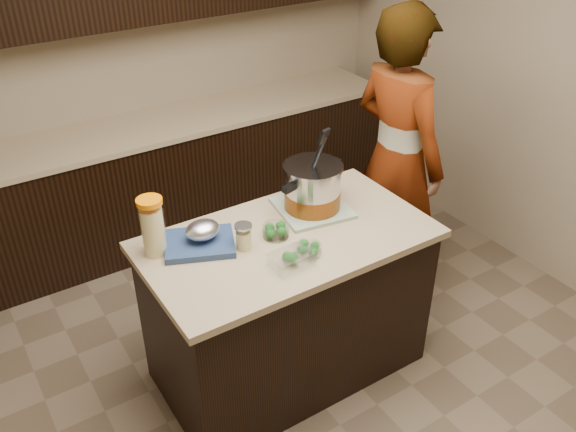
% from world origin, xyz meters
% --- Properties ---
extents(ground_plane, '(4.00, 4.00, 0.00)m').
position_xyz_m(ground_plane, '(0.00, 0.00, 0.00)').
color(ground_plane, brown).
rests_on(ground_plane, ground).
extents(room_shell, '(4.04, 4.04, 2.72)m').
position_xyz_m(room_shell, '(0.00, 0.00, 1.71)').
color(room_shell, tan).
rests_on(room_shell, ground).
extents(back_cabinets, '(3.60, 0.63, 2.33)m').
position_xyz_m(back_cabinets, '(0.00, 1.74, 0.94)').
color(back_cabinets, black).
rests_on(back_cabinets, ground).
extents(island, '(1.46, 0.81, 0.90)m').
position_xyz_m(island, '(0.00, 0.00, 0.45)').
color(island, black).
rests_on(island, ground).
extents(dish_towel, '(0.41, 0.41, 0.02)m').
position_xyz_m(dish_towel, '(0.25, 0.15, 0.91)').
color(dish_towel, '#567851').
rests_on(dish_towel, island).
extents(stock_pot, '(0.44, 0.39, 0.45)m').
position_xyz_m(stock_pot, '(0.25, 0.15, 1.02)').
color(stock_pot, '#B7B7BC').
rests_on(stock_pot, dish_towel).
extents(lemonade_pitcher, '(0.16, 0.16, 0.29)m').
position_xyz_m(lemonade_pitcher, '(-0.61, 0.22, 1.04)').
color(lemonade_pitcher, '#DDCE87').
rests_on(lemonade_pitcher, island).
extents(mason_jar, '(0.09, 0.09, 0.14)m').
position_xyz_m(mason_jar, '(-0.23, 0.03, 0.96)').
color(mason_jar, '#DDCE87').
rests_on(mason_jar, island).
extents(broccoli_tub_left, '(0.14, 0.14, 0.06)m').
position_xyz_m(broccoli_tub_left, '(-0.05, 0.03, 0.93)').
color(broccoli_tub_left, silver).
rests_on(broccoli_tub_left, island).
extents(broccoli_tub_right, '(0.15, 0.15, 0.06)m').
position_xyz_m(broccoli_tub_right, '(-0.00, -0.18, 0.93)').
color(broccoli_tub_right, silver).
rests_on(broccoli_tub_right, island).
extents(broccoli_tub_rect, '(0.19, 0.15, 0.07)m').
position_xyz_m(broccoli_tub_rect, '(-0.12, -0.21, 0.93)').
color(broccoli_tub_rect, silver).
rests_on(broccoli_tub_rect, island).
extents(blue_tray, '(0.41, 0.37, 0.13)m').
position_xyz_m(blue_tray, '(-0.40, 0.16, 0.94)').
color(blue_tray, navy).
rests_on(blue_tray, island).
extents(person, '(0.49, 0.71, 1.88)m').
position_xyz_m(person, '(0.98, 0.30, 0.94)').
color(person, gray).
rests_on(person, ground).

